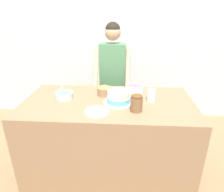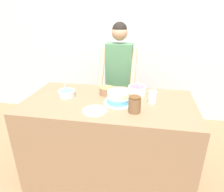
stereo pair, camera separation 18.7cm
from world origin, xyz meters
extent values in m
cube|color=silver|center=(0.00, 1.93, 1.30)|extent=(10.00, 0.05, 2.60)
cube|color=#8C6B4C|center=(0.00, 0.43, 0.45)|extent=(1.66, 0.86, 0.89)
cylinder|color=#2D2D38|center=(-0.07, 1.14, 0.38)|extent=(0.10, 0.10, 0.77)
cylinder|color=#2D2D38|center=(0.07, 1.14, 0.38)|extent=(0.10, 0.10, 0.77)
cube|color=#4C7F56|center=(0.00, 1.14, 1.05)|extent=(0.33, 0.18, 0.58)
cylinder|color=tan|center=(-0.19, 0.98, 1.05)|extent=(0.06, 0.36, 0.48)
cylinder|color=tan|center=(0.19, 0.98, 1.05)|extent=(0.06, 0.36, 0.48)
sphere|color=tan|center=(0.00, 1.14, 1.47)|extent=(0.19, 0.19, 0.19)
sphere|color=black|center=(0.00, 1.14, 1.50)|extent=(0.18, 0.18, 0.18)
cylinder|color=silver|center=(0.10, 0.39, 0.90)|extent=(0.28, 0.28, 0.01)
cylinder|color=#60B7E0|center=(0.10, 0.39, 0.93)|extent=(0.22, 0.22, 0.05)
cylinder|color=#F4EABC|center=(0.10, 0.39, 0.98)|extent=(0.21, 0.21, 0.05)
cylinder|color=white|center=(0.10, 0.39, 1.01)|extent=(0.21, 0.21, 0.01)
cylinder|color=#936B4C|center=(-0.05, 0.59, 0.93)|extent=(0.15, 0.15, 0.08)
cylinder|color=olive|center=(-0.05, 0.59, 0.97)|extent=(0.13, 0.13, 0.01)
cylinder|color=silver|center=(-0.02, 0.55, 0.97)|extent=(0.06, 0.06, 0.13)
cylinder|color=white|center=(0.26, 0.65, 0.94)|extent=(0.19, 0.19, 0.09)
cylinder|color=#9E66B7|center=(0.26, 0.65, 0.98)|extent=(0.16, 0.16, 0.01)
cylinder|color=silver|center=(0.29, 0.59, 0.99)|extent=(0.09, 0.05, 0.17)
cylinder|color=silver|center=(-0.44, 0.47, 0.92)|extent=(0.17, 0.17, 0.06)
cylinder|color=#60B7E0|center=(-0.44, 0.47, 0.95)|extent=(0.15, 0.15, 0.01)
cylinder|color=silver|center=(-0.49, 0.51, 0.97)|extent=(0.06, 0.07, 0.13)
cylinder|color=silver|center=(0.42, 0.46, 0.95)|extent=(0.08, 0.08, 0.12)
cylinder|color=silver|center=(-0.08, 0.19, 0.90)|extent=(0.21, 0.21, 0.01)
cylinder|color=brown|center=(0.26, 0.24, 0.96)|extent=(0.11, 0.11, 0.13)
cylinder|color=brown|center=(0.26, 0.24, 1.03)|extent=(0.10, 0.10, 0.02)
camera|label=1|loc=(0.15, -1.34, 1.70)|focal=32.00mm
camera|label=2|loc=(0.34, -1.31, 1.70)|focal=32.00mm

